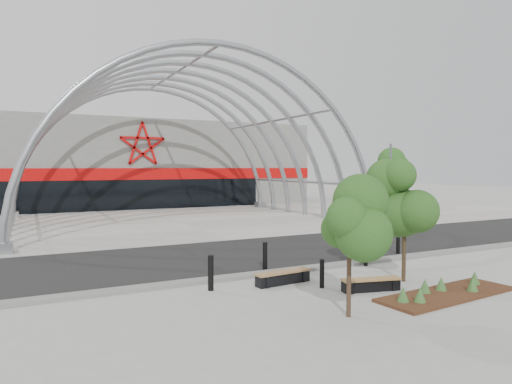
{
  "coord_description": "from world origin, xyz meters",
  "views": [
    {
      "loc": [
        -8.99,
        -13.89,
        3.7
      ],
      "look_at": [
        0.0,
        4.0,
        2.6
      ],
      "focal_mm": 32.0,
      "sensor_mm": 36.0,
      "label": 1
    }
  ],
  "objects_px": {
    "street_tree_1": "(405,198)",
    "signal_pole": "(390,182)",
    "bench_1": "(371,285)",
    "bollard_2": "(322,273)",
    "bench_0": "(283,278)",
    "street_tree_0": "(350,213)"
  },
  "relations": [
    {
      "from": "street_tree_1",
      "to": "signal_pole",
      "type": "bearing_deg",
      "value": 48.64
    },
    {
      "from": "bench_1",
      "to": "bollard_2",
      "type": "xyz_separation_m",
      "value": [
        -1.1,
        0.95,
        0.26
      ]
    },
    {
      "from": "signal_pole",
      "to": "bench_0",
      "type": "relative_size",
      "value": 2.65
    },
    {
      "from": "street_tree_1",
      "to": "bench_0",
      "type": "distance_m",
      "value": 4.67
    },
    {
      "from": "street_tree_0",
      "to": "bench_0",
      "type": "height_order",
      "value": "street_tree_0"
    },
    {
      "from": "bollard_2",
      "to": "street_tree_1",
      "type": "bearing_deg",
      "value": -10.75
    },
    {
      "from": "street_tree_1",
      "to": "bench_1",
      "type": "height_order",
      "value": "street_tree_1"
    },
    {
      "from": "street_tree_1",
      "to": "bollard_2",
      "type": "bearing_deg",
      "value": 169.25
    },
    {
      "from": "street_tree_1",
      "to": "bench_1",
      "type": "xyz_separation_m",
      "value": [
        -1.72,
        -0.42,
        -2.53
      ]
    },
    {
      "from": "bench_0",
      "to": "street_tree_1",
      "type": "bearing_deg",
      "value": -22.12
    },
    {
      "from": "signal_pole",
      "to": "street_tree_0",
      "type": "distance_m",
      "value": 19.41
    },
    {
      "from": "bench_1",
      "to": "bollard_2",
      "type": "relative_size",
      "value": 2.1
    },
    {
      "from": "signal_pole",
      "to": "bench_1",
      "type": "xyz_separation_m",
      "value": [
        -11.86,
        -11.94,
        -2.53
      ]
    },
    {
      "from": "signal_pole",
      "to": "bench_1",
      "type": "relative_size",
      "value": 2.79
    },
    {
      "from": "street_tree_1",
      "to": "street_tree_0",
      "type": "bearing_deg",
      "value": -152.17
    },
    {
      "from": "street_tree_1",
      "to": "bench_0",
      "type": "bearing_deg",
      "value": 157.88
    },
    {
      "from": "signal_pole",
      "to": "bollard_2",
      "type": "bearing_deg",
      "value": -139.72
    },
    {
      "from": "signal_pole",
      "to": "bollard_2",
      "type": "relative_size",
      "value": 5.86
    },
    {
      "from": "bench_0",
      "to": "bollard_2",
      "type": "bearing_deg",
      "value": -48.85
    },
    {
      "from": "street_tree_0",
      "to": "street_tree_1",
      "type": "bearing_deg",
      "value": 27.83
    },
    {
      "from": "street_tree_0",
      "to": "signal_pole",
      "type": "bearing_deg",
      "value": 44.14
    },
    {
      "from": "street_tree_0",
      "to": "bollard_2",
      "type": "xyz_separation_m",
      "value": [
        0.97,
        2.54,
        -2.12
      ]
    }
  ]
}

